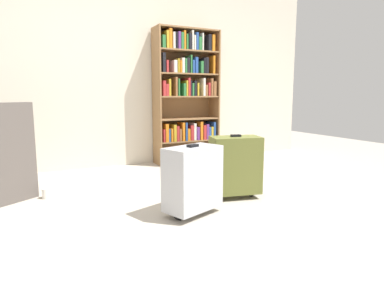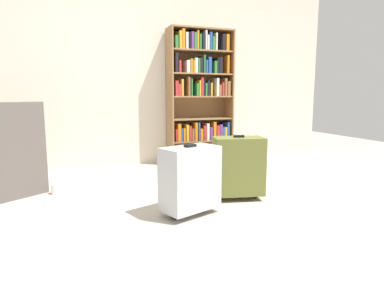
{
  "view_description": "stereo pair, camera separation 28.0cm",
  "coord_description": "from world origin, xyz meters",
  "px_view_note": "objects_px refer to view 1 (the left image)",
  "views": [
    {
      "loc": [
        -1.26,
        -2.25,
        0.97
      ],
      "look_at": [
        -0.03,
        0.24,
        0.55
      ],
      "focal_mm": 30.76,
      "sensor_mm": 36.0,
      "label": 1
    },
    {
      "loc": [
        -1.0,
        -2.36,
        0.97
      ],
      "look_at": [
        -0.03,
        0.24,
        0.55
      ],
      "focal_mm": 30.76,
      "sensor_mm": 36.0,
      "label": 2
    }
  ],
  "objects_px": {
    "storage_box": "(191,161)",
    "suitcase_silver": "(193,178)",
    "bookshelf": "(186,91)",
    "suitcase_olive": "(235,165)",
    "mug": "(47,193)"
  },
  "relations": [
    {
      "from": "storage_box",
      "to": "suitcase_silver",
      "type": "xyz_separation_m",
      "value": [
        -0.71,
        -1.48,
        0.2
      ]
    },
    {
      "from": "bookshelf",
      "to": "suitcase_olive",
      "type": "height_order",
      "value": "bookshelf"
    },
    {
      "from": "bookshelf",
      "to": "suitcase_silver",
      "type": "bearing_deg",
      "value": -113.74
    },
    {
      "from": "bookshelf",
      "to": "suitcase_olive",
      "type": "xyz_separation_m",
      "value": [
        -0.29,
        -1.71,
        -0.7
      ]
    },
    {
      "from": "bookshelf",
      "to": "suitcase_olive",
      "type": "distance_m",
      "value": 1.87
    },
    {
      "from": "suitcase_silver",
      "to": "suitcase_olive",
      "type": "bearing_deg",
      "value": 22.21
    },
    {
      "from": "mug",
      "to": "suitcase_silver",
      "type": "xyz_separation_m",
      "value": [
        1.05,
        -0.98,
        0.26
      ]
    },
    {
      "from": "bookshelf",
      "to": "mug",
      "type": "bearing_deg",
      "value": -153.24
    },
    {
      "from": "mug",
      "to": "suitcase_olive",
      "type": "distance_m",
      "value": 1.79
    },
    {
      "from": "bookshelf",
      "to": "storage_box",
      "type": "distance_m",
      "value": 1.03
    },
    {
      "from": "storage_box",
      "to": "suitcase_olive",
      "type": "distance_m",
      "value": 1.28
    },
    {
      "from": "storage_box",
      "to": "suitcase_olive",
      "type": "relative_size",
      "value": 0.82
    },
    {
      "from": "storage_box",
      "to": "suitcase_silver",
      "type": "height_order",
      "value": "suitcase_silver"
    },
    {
      "from": "bookshelf",
      "to": "suitcase_silver",
      "type": "xyz_separation_m",
      "value": [
        -0.85,
        -1.94,
        -0.72
      ]
    },
    {
      "from": "suitcase_olive",
      "to": "suitcase_silver",
      "type": "xyz_separation_m",
      "value": [
        -0.56,
        -0.23,
        -0.01
      ]
    }
  ]
}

